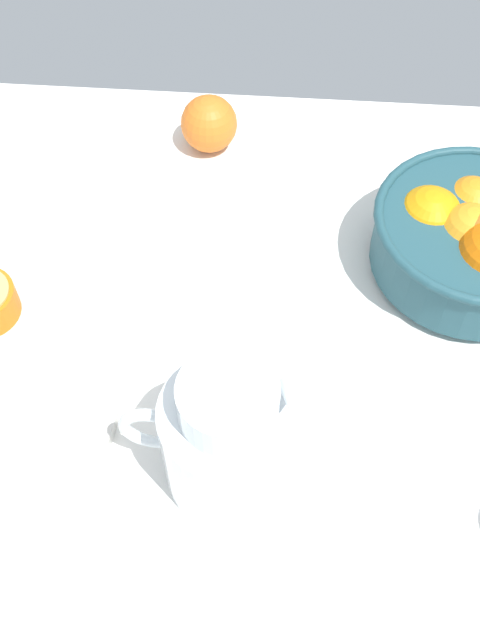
% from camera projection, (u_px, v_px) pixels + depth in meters
% --- Properties ---
extents(ground_plane, '(1.26, 1.01, 0.03)m').
position_uv_depth(ground_plane, '(219.00, 382.00, 0.83)').
color(ground_plane, white).
extents(fruit_bowl, '(0.25, 0.25, 0.12)m').
position_uv_depth(fruit_bowl, '(475.00, 238.00, 0.86)').
color(fruit_bowl, '#234C56').
rests_on(fruit_bowl, ground_plane).
extents(juice_pitcher, '(0.18, 0.13, 0.18)m').
position_uv_depth(juice_pitcher, '(228.00, 442.00, 0.70)').
color(juice_pitcher, white).
rests_on(juice_pitcher, ground_plane).
extents(loose_orange_0, '(0.08, 0.08, 0.08)m').
position_uv_depth(loose_orange_0, '(209.00, 124.00, 1.01)').
color(loose_orange_0, orange).
rests_on(loose_orange_0, ground_plane).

